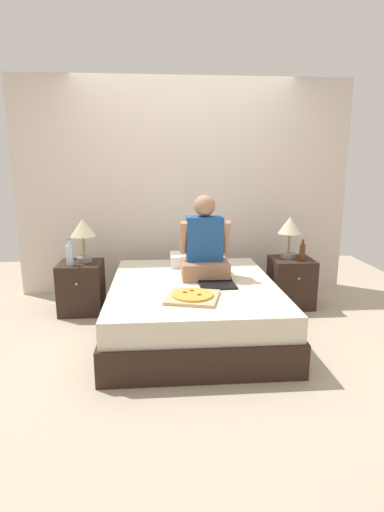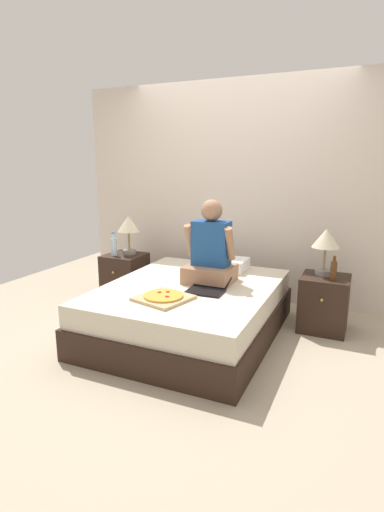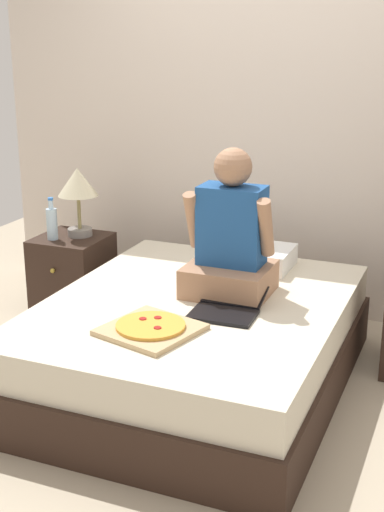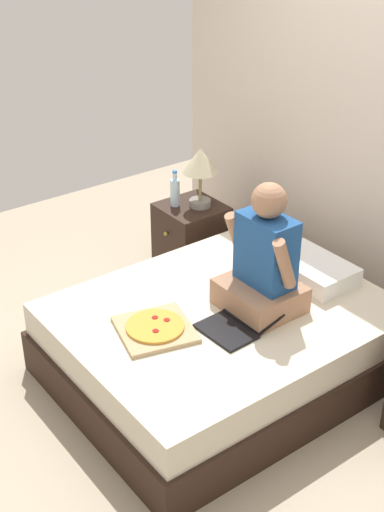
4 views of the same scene
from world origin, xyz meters
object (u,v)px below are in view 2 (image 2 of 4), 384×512
object	(u,v)px
lamp_on_left_nightstand	(129,227)
pizza_box	(163,297)
bed	(190,310)
laptop	(208,288)
water_bottle	(114,246)
person_seated	(211,252)
lamp_on_right_nightstand	(326,242)
nightstand_left	(125,276)
beer_bottle	(334,270)
nightstand_right	(324,303)

from	to	relation	value
lamp_on_left_nightstand	pizza_box	size ratio (longest dim) A/B	0.92
bed	laptop	distance (m)	0.34
water_bottle	person_seated	distance (m)	1.38
laptop	lamp_on_right_nightstand	bearing A→B (deg)	39.62
nightstand_left	beer_bottle	size ratio (longest dim) A/B	2.32
nightstand_left	water_bottle	bearing A→B (deg)	-131.65
water_bottle	pizza_box	size ratio (longest dim) A/B	0.56
beer_bottle	nightstand_right	bearing A→B (deg)	125.01
bed	lamp_on_left_nightstand	xyz separation A→B (m)	(-1.09, 0.67, 0.62)
lamp_on_left_nightstand	nightstand_left	bearing A→B (deg)	-128.63
bed	person_seated	world-z (taller)	person_seated
person_seated	laptop	distance (m)	0.39
nightstand_left	water_bottle	world-z (taller)	water_bottle
laptop	lamp_on_left_nightstand	bearing A→B (deg)	150.11
bed	lamp_on_left_nightstand	world-z (taller)	lamp_on_left_nightstand
water_bottle	laptop	xyz separation A→B (m)	(1.42, -0.61, -0.15)
water_bottle	person_seated	size ratio (longest dim) A/B	0.35
bed	beer_bottle	world-z (taller)	beer_bottle
pizza_box	nightstand_right	bearing A→B (deg)	42.32
person_seated	bed	bearing A→B (deg)	-122.30
nightstand_left	beer_bottle	bearing A→B (deg)	-2.45
nightstand_right	pizza_box	bearing A→B (deg)	-137.68
bed	pizza_box	bearing A→B (deg)	-95.32
lamp_on_left_nightstand	beer_bottle	world-z (taller)	lamp_on_left_nightstand
laptop	nightstand_right	bearing A→B (deg)	36.77
bed	person_seated	xyz separation A→B (m)	(0.12, 0.20, 0.53)
beer_bottle	pizza_box	size ratio (longest dim) A/B	0.47
bed	beer_bottle	distance (m)	1.37
lamp_on_left_nightstand	lamp_on_right_nightstand	bearing A→B (deg)	0.00
person_seated	laptop	size ratio (longest dim) A/B	1.83
pizza_box	beer_bottle	bearing A→B (deg)	37.92
bed	nightstand_left	world-z (taller)	nightstand_left
nightstand_left	person_seated	xyz separation A→B (m)	(1.26, -0.43, 0.50)
water_bottle	pizza_box	xyz separation A→B (m)	(1.17, -0.98, -0.15)
nightstand_right	beer_bottle	bearing A→B (deg)	-54.99
nightstand_left	laptop	xyz separation A→B (m)	(1.34, -0.70, 0.23)
lamp_on_right_nightstand	nightstand_left	bearing A→B (deg)	-178.72
bed	water_bottle	size ratio (longest dim) A/B	6.87
nightstand_right	pizza_box	world-z (taller)	nightstand_right
nightstand_right	lamp_on_right_nightstand	xyz separation A→B (m)	(-0.03, 0.05, 0.59)
beer_bottle	pizza_box	world-z (taller)	beer_bottle
bed	nightstand_right	xyz separation A→B (m)	(1.13, 0.62, 0.03)
lamp_on_right_nightstand	beer_bottle	bearing A→B (deg)	-56.31
person_seated	water_bottle	bearing A→B (deg)	165.81
nightstand_right	laptop	distance (m)	1.18
nightstand_left	laptop	size ratio (longest dim) A/B	1.25
water_bottle	beer_bottle	xyz separation A→B (m)	(2.42, -0.01, -0.02)
nightstand_right	person_seated	size ratio (longest dim) A/B	0.68
nightstand_right	person_seated	world-z (taller)	person_seated
lamp_on_left_nightstand	person_seated	xyz separation A→B (m)	(1.22, -0.48, -0.09)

